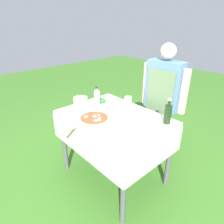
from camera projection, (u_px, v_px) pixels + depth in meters
The scene contains 10 objects.
ground_plane at pixel (114, 175), 2.45m from camera, with size 12.00×12.00×0.00m, color #386B23.
prep_table at pixel (114, 125), 2.15m from camera, with size 1.14×0.84×0.81m.
person_cook at pixel (163, 97), 2.38m from camera, with size 0.56×0.23×1.51m.
pizza_on_peel at pixel (93, 119), 2.02m from camera, with size 0.36×0.59×0.05m.
oil_bottle at pixel (168, 114), 1.93m from camera, with size 0.07×0.07×0.26m.
water_bottle at pixel (97, 98), 2.25m from camera, with size 0.07×0.07×0.25m.
herb_container at pixel (100, 100), 2.45m from camera, with size 0.22×0.17×0.05m.
mixing_tub at pixel (81, 102), 2.31m from camera, with size 0.16×0.16×0.11m, color silver.
plate_stack at pixel (119, 129), 1.83m from camera, with size 0.26×0.26×0.03m.
sauce_jar at pixel (128, 102), 2.35m from camera, with size 0.08×0.08×0.11m.
Camera 1 is at (1.38, -1.28, 1.76)m, focal length 32.00 mm.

